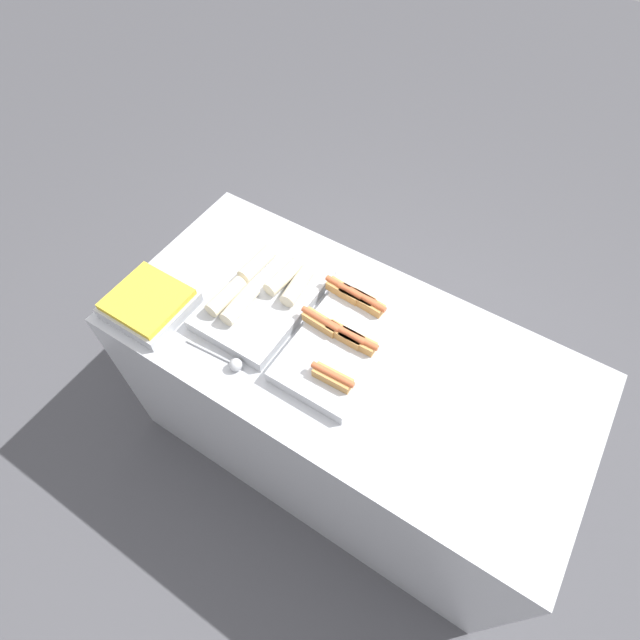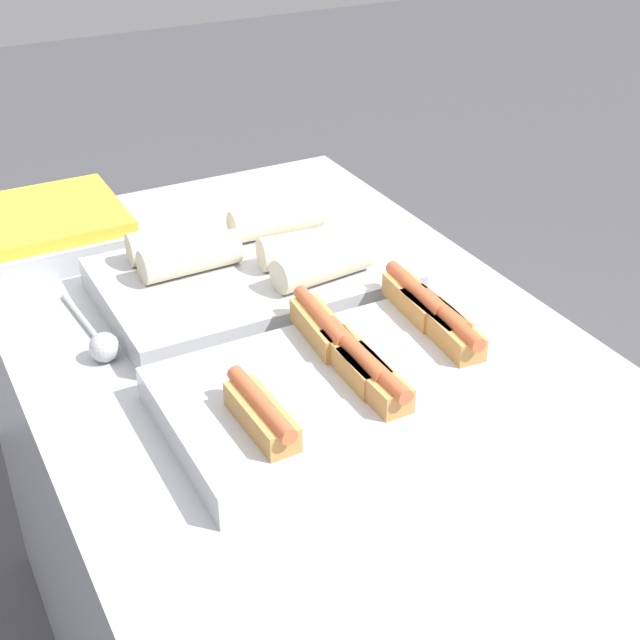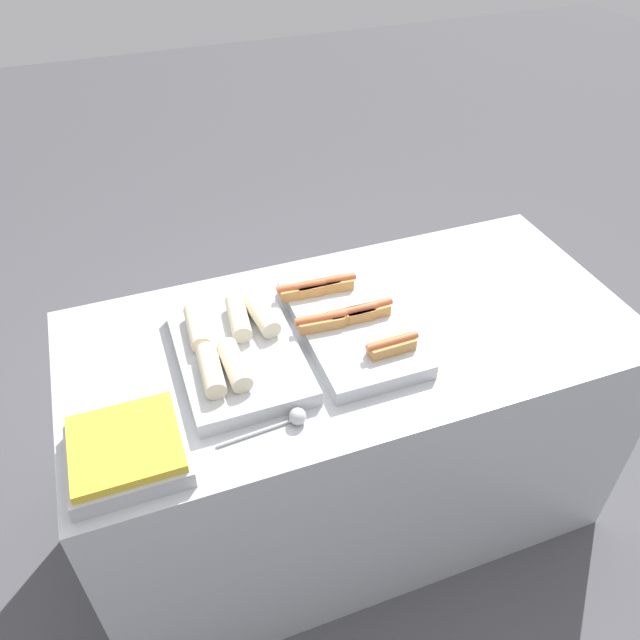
# 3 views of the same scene
# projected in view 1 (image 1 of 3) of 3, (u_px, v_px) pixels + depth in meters

# --- Properties ---
(ground_plane) EXTENTS (12.00, 12.00, 0.00)m
(ground_plane) POSITION_uv_depth(u_px,v_px,m) (338.00, 442.00, 2.53)
(ground_plane) COLOR #4C4C51
(counter) EXTENTS (1.76, 0.84, 0.91)m
(counter) POSITION_uv_depth(u_px,v_px,m) (342.00, 402.00, 2.15)
(counter) COLOR #B7BABF
(counter) RESTS_ON ground_plane
(tray_hotdogs) EXTENTS (0.33, 0.53, 0.10)m
(tray_hotdogs) POSITION_uv_depth(u_px,v_px,m) (344.00, 337.00, 1.76)
(tray_hotdogs) COLOR #B7BABF
(tray_hotdogs) RESTS_ON counter
(tray_wraps) EXTENTS (0.34, 0.50, 0.11)m
(tray_wraps) POSITION_uv_depth(u_px,v_px,m) (263.00, 296.00, 1.87)
(tray_wraps) COLOR #B7BABF
(tray_wraps) RESTS_ON counter
(tray_side_front) EXTENTS (0.28, 0.27, 0.07)m
(tray_side_front) POSITION_uv_depth(u_px,v_px,m) (149.00, 303.00, 1.85)
(tray_side_front) COLOR #B7BABF
(tray_side_front) RESTS_ON counter
(serving_spoon_near) EXTENTS (0.24, 0.05, 0.05)m
(serving_spoon_near) POSITION_uv_depth(u_px,v_px,m) (231.00, 363.00, 1.72)
(serving_spoon_near) COLOR #B2B5BA
(serving_spoon_near) RESTS_ON counter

